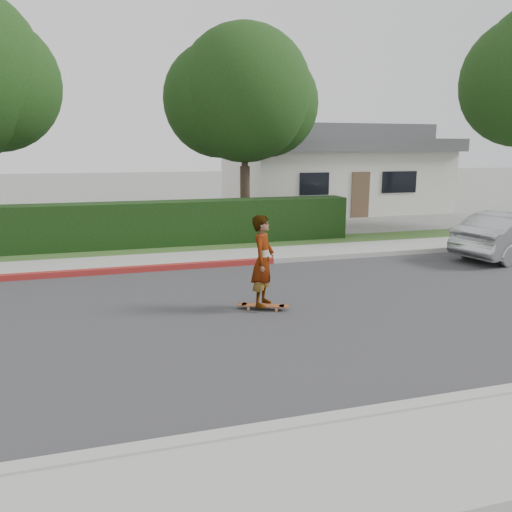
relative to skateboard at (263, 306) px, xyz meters
name	(u,v)px	position (x,y,z in m)	size (l,w,h in m)	color
ground	(288,311)	(0.46, -0.22, -0.09)	(120.00, 120.00, 0.00)	slate
road	(288,311)	(0.46, -0.22, -0.09)	(60.00, 8.00, 0.01)	#2D2D30
curb_near	(403,410)	(0.46, -4.32, -0.02)	(60.00, 0.20, 0.15)	#9E9E99
sidewalk_near	(451,454)	(0.46, -5.22, -0.03)	(60.00, 1.60, 0.12)	gray
curb_far	(238,263)	(0.46, 3.88, -0.02)	(60.00, 0.20, 0.15)	#9E9E99
curb_red_section	(43,275)	(-4.54, 3.88, -0.01)	(12.00, 0.21, 0.15)	maroon
sidewalk_far	(231,257)	(0.46, 4.78, -0.03)	(60.00, 1.60, 0.12)	gray
planting_strip	(219,247)	(0.46, 6.38, -0.04)	(60.00, 1.60, 0.10)	#2D4C1E
hedge	(121,227)	(-2.54, 6.98, 0.66)	(15.00, 1.00, 1.50)	black
tree_center	(243,98)	(1.94, 8.96, 4.81)	(5.66, 4.84, 7.44)	#33261C
house	(329,168)	(8.46, 15.77, 2.00)	(10.60, 8.60, 4.30)	beige
skateboard	(263,306)	(0.00, 0.00, 0.00)	(1.04, 0.62, 0.10)	#CA7E37
skateboarder	(263,261)	(0.00, 0.00, 0.92)	(0.66, 0.43, 1.80)	white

